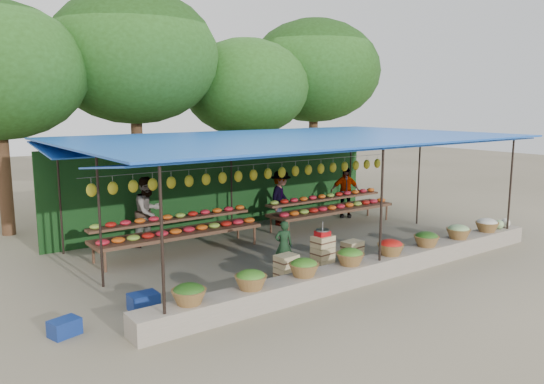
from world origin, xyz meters
TOP-DOWN VIEW (x-y plane):
  - ground at (0.00, 0.00)m, footprint 60.00×60.00m
  - stone_curb at (0.00, -2.75)m, footprint 10.60×0.55m
  - stall_canopy at (-0.00, 0.07)m, footprint 10.80×6.60m
  - produce_baskets at (-0.10, -2.75)m, footprint 8.98×0.58m
  - netting_backdrop at (0.00, 3.15)m, footprint 10.60×0.06m
  - tree_row at (0.50, 6.09)m, footprint 16.51×5.50m
  - fruit_table_left at (-2.49, 1.35)m, footprint 4.21×0.95m
  - fruit_table_right at (2.51, 1.35)m, footprint 4.21×0.95m
  - crate_counter at (-0.57, -1.74)m, footprint 2.38×0.38m
  - weighing_scale at (-0.56, -1.74)m, footprint 0.30×0.30m
  - vendor_seated at (-1.20, -1.20)m, footprint 0.47×0.40m
  - customer_left at (-2.81, 2.38)m, footprint 1.06×0.96m
  - customer_mid at (1.35, 2.30)m, footprint 1.24×1.10m
  - customer_right at (3.70, 2.00)m, footprint 1.01×0.85m
  - blue_crate_front at (-4.61, -1.60)m, footprint 0.50×0.37m
  - blue_crate_back at (-6.04, -1.88)m, footprint 0.52×0.43m

SIDE VIEW (x-z plane):
  - ground at x=0.00m, z-range 0.00..0.00m
  - blue_crate_back at x=-6.04m, z-range 0.00..0.27m
  - blue_crate_front at x=-4.61m, z-range 0.00..0.30m
  - stone_curb at x=0.00m, z-range 0.00..0.40m
  - crate_counter at x=-0.57m, z-range -0.07..0.70m
  - vendor_seated at x=-1.20m, z-range 0.00..1.09m
  - produce_baskets at x=-0.10m, z-range 0.40..0.73m
  - fruit_table_left at x=-2.49m, z-range 0.14..1.07m
  - fruit_table_right at x=2.51m, z-range 0.14..1.07m
  - customer_right at x=3.70m, z-range 0.00..1.62m
  - customer_mid at x=1.35m, z-range 0.00..1.66m
  - weighing_scale at x=-0.56m, z-range 0.69..1.01m
  - customer_left at x=-2.81m, z-range 0.00..1.79m
  - netting_backdrop at x=0.00m, z-range 0.00..2.50m
  - stall_canopy at x=0.00m, z-range 1.26..4.08m
  - tree_row at x=0.50m, z-range 1.14..8.26m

